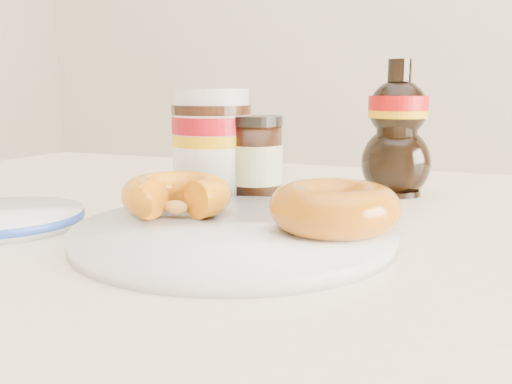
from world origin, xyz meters
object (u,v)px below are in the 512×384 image
at_px(dining_table, 329,318).
at_px(donut_bitten, 177,195).
at_px(dark_jar, 256,161).
at_px(blue_rim_saucer, 3,218).
at_px(nutella_jar, 212,141).
at_px(donut_whole, 334,207).
at_px(syrup_bottle, 397,128).
at_px(plate, 234,233).

bearing_deg(dining_table, donut_bitten, -165.19).
relative_size(donut_bitten, dark_jar, 1.03).
xyz_separation_m(dining_table, blue_rim_saucer, (-0.30, -0.10, 0.09)).
bearing_deg(nutella_jar, donut_whole, -37.36).
bearing_deg(syrup_bottle, donut_bitten, -122.85).
relative_size(dining_table, dark_jar, 14.00).
relative_size(dining_table, donut_whole, 12.89).
bearing_deg(syrup_bottle, dark_jar, -141.91).
xyz_separation_m(nutella_jar, dark_jar, (0.05, 0.01, -0.02)).
bearing_deg(plate, dark_jar, 106.26).
height_order(dining_table, blue_rim_saucer, blue_rim_saucer).
bearing_deg(donut_whole, syrup_bottle, 87.88).
distance_m(nutella_jar, syrup_bottle, 0.23).
bearing_deg(syrup_bottle, plate, -108.51).
bearing_deg(syrup_bottle, dining_table, -96.17).
distance_m(donut_bitten, syrup_bottle, 0.31).
xyz_separation_m(dining_table, syrup_bottle, (0.02, 0.22, 0.17)).
bearing_deg(dining_table, dark_jar, 138.45).
bearing_deg(nutella_jar, dining_table, -29.78).
bearing_deg(nutella_jar, donut_bitten, -77.10).
relative_size(donut_bitten, syrup_bottle, 0.62).
height_order(donut_bitten, donut_whole, donut_whole).
xyz_separation_m(dining_table, dark_jar, (-0.12, 0.11, 0.13)).
relative_size(plate, nutella_jar, 2.13).
distance_m(donut_bitten, blue_rim_saucer, 0.17).
distance_m(donut_bitten, nutella_jar, 0.14).
distance_m(plate, nutella_jar, 0.20).
distance_m(dining_table, donut_whole, 0.12).
height_order(plate, nutella_jar, nutella_jar).
bearing_deg(donut_whole, plate, -167.35).
distance_m(plate, blue_rim_saucer, 0.23).
xyz_separation_m(donut_bitten, nutella_jar, (-0.03, 0.13, 0.04)).
bearing_deg(dining_table, nutella_jar, 150.22).
bearing_deg(donut_whole, dark_jar, 131.74).
bearing_deg(dining_table, syrup_bottle, 83.83).
bearing_deg(syrup_bottle, nutella_jar, -148.68).
relative_size(nutella_jar, dark_jar, 1.30).
height_order(dining_table, plate, plate).
xyz_separation_m(dining_table, nutella_jar, (-0.17, 0.10, 0.15)).
bearing_deg(plate, donut_whole, 12.65).
bearing_deg(blue_rim_saucer, donut_bitten, 20.72).
height_order(syrup_bottle, dark_jar, syrup_bottle).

